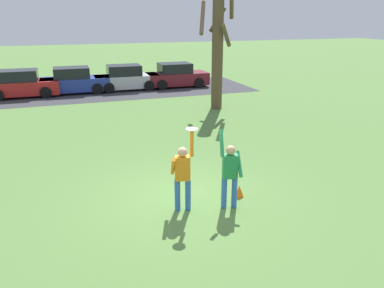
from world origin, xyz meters
TOP-DOWN VIEW (x-y plane):
  - ground_plane at (0.00, 0.00)m, footprint 120.00×120.00m
  - person_catcher at (-0.18, -0.56)m, footprint 0.57×0.49m
  - person_defender at (0.95, -0.82)m, footprint 0.60×0.52m
  - frisbee_disc at (0.04, -0.61)m, footprint 0.28×0.28m
  - parked_car_red at (-5.02, 15.73)m, footprint 4.12×2.08m
  - parked_car_blue at (-2.03, 15.97)m, footprint 4.12×2.08m
  - parked_car_silver at (1.22, 16.02)m, footprint 4.12×2.08m
  - parked_car_maroon at (4.64, 15.98)m, footprint 4.12×2.08m
  - parking_strip at (-1.69, 15.85)m, footprint 21.98×6.40m
  - bare_tree_tall at (4.79, 9.27)m, footprint 2.10×2.07m
  - field_cone_orange at (1.45, -0.37)m, footprint 0.26×0.26m

SIDE VIEW (x-z plane):
  - ground_plane at x=0.00m, z-range 0.00..0.00m
  - parking_strip at x=-1.69m, z-range 0.00..0.01m
  - field_cone_orange at x=1.45m, z-range 0.00..0.32m
  - parked_car_red at x=-5.02m, z-range -0.07..1.52m
  - parked_car_blue at x=-2.03m, z-range -0.07..1.52m
  - parked_car_silver at x=1.22m, z-range -0.07..1.52m
  - parked_car_maroon at x=4.64m, z-range -0.07..1.52m
  - person_defender at x=0.95m, z-range -0.04..2.00m
  - person_catcher at x=-0.18m, z-range -0.06..2.02m
  - frisbee_disc at x=0.04m, z-range 2.08..2.10m
  - bare_tree_tall at x=4.79m, z-range 0.15..6.42m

